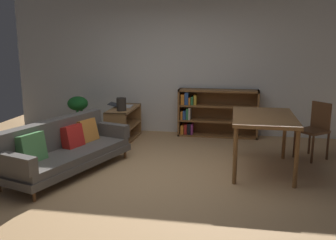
% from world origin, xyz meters
% --- Properties ---
extents(ground_plane, '(8.16, 8.16, 0.00)m').
position_xyz_m(ground_plane, '(0.00, 0.00, 0.00)').
color(ground_plane, tan).
extents(back_wall_panel, '(6.80, 0.10, 2.70)m').
position_xyz_m(back_wall_panel, '(0.00, 2.70, 1.35)').
color(back_wall_panel, silver).
rests_on(back_wall_panel, ground_plane).
extents(fabric_couch, '(1.32, 2.14, 0.74)m').
position_xyz_m(fabric_couch, '(-1.22, 0.06, 0.35)').
color(fabric_couch, brown).
rests_on(fabric_couch, ground_plane).
extents(media_console, '(0.40, 1.08, 0.61)m').
position_xyz_m(media_console, '(-0.89, 1.89, 0.30)').
color(media_console, olive).
rests_on(media_console, ground_plane).
extents(open_laptop, '(0.45, 0.33, 0.07)m').
position_xyz_m(open_laptop, '(-0.96, 2.00, 0.63)').
color(open_laptop, silver).
rests_on(open_laptop, media_console).
extents(desk_speaker, '(0.17, 0.17, 0.23)m').
position_xyz_m(desk_speaker, '(-0.85, 1.62, 0.73)').
color(desk_speaker, '#2D2823').
rests_on(desk_speaker, media_console).
extents(potted_floor_plant, '(0.39, 0.47, 0.77)m').
position_xyz_m(potted_floor_plant, '(-1.86, 2.06, 0.44)').
color(potted_floor_plant, '#9E9389').
rests_on(potted_floor_plant, ground_plane).
extents(dining_table, '(0.86, 1.32, 0.81)m').
position_xyz_m(dining_table, '(1.55, 0.63, 0.72)').
color(dining_table, brown).
rests_on(dining_table, ground_plane).
extents(dining_chair_near, '(0.55, 0.55, 0.89)m').
position_xyz_m(dining_chair_near, '(2.41, 1.37, 0.50)').
color(dining_chair_near, '#56351E').
rests_on(dining_chair_near, ground_plane).
extents(bookshelf, '(1.53, 0.33, 0.92)m').
position_xyz_m(bookshelf, '(0.72, 2.51, 0.46)').
color(bookshelf, brown).
rests_on(bookshelf, ground_plane).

